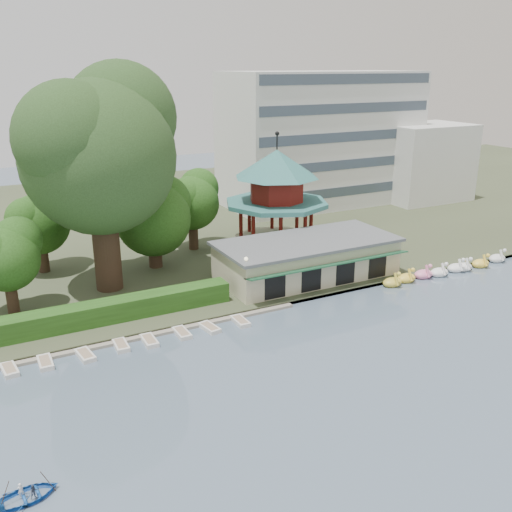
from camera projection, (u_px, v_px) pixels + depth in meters
ground_plane at (358, 413)px, 36.63m from camera, size 220.00×220.00×0.00m
shore at (132, 222)px, 80.28m from camera, size 220.00×70.00×0.40m
embankment at (240, 313)px, 51.13m from camera, size 220.00×0.60×0.30m
dock at (106, 342)px, 45.79m from camera, size 34.00×1.60×0.24m
boathouse at (307, 258)px, 58.73m from camera, size 18.60×9.39×3.90m
pavilion at (277, 189)px, 66.41m from camera, size 12.40×12.40×13.50m
office_building at (338, 143)px, 89.04m from camera, size 38.00×18.00×20.00m
hedge at (59, 320)px, 46.87m from camera, size 30.00×2.00×1.80m
lamp_post at (246, 271)px, 52.20m from camera, size 0.36×0.36×4.28m
big_tree at (99, 145)px, 51.95m from camera, size 15.61×14.55×21.43m
small_trees at (72, 226)px, 56.41m from camera, size 39.87×16.13×9.76m
swan_boats at (446, 270)px, 61.03m from camera, size 17.75×2.18×1.92m
moored_rowboats at (84, 354)px, 43.69m from camera, size 27.59×2.76×0.36m
rowboat_with_passengers at (27, 492)px, 29.23m from camera, size 4.67×3.58×2.01m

